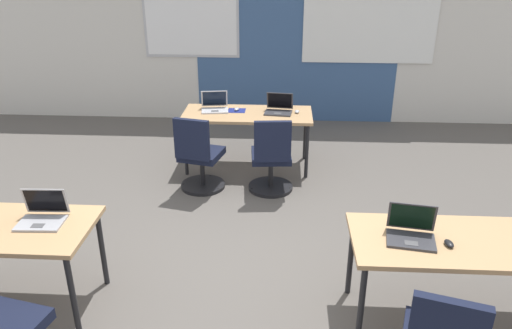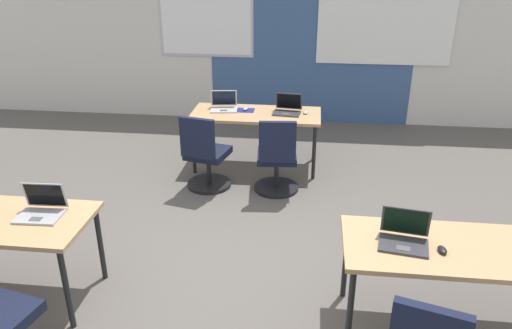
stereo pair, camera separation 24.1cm
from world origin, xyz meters
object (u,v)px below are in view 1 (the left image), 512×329
(desk_far_center, at_px, (247,118))
(mouse_far_right, at_px, (297,112))
(laptop_far_right, at_px, (279,108))
(chair_far_right, at_px, (271,162))
(laptop_near_right_inner, at_px, (411,232))
(laptop_near_left_inner, at_px, (43,215))
(chair_far_left, at_px, (199,160))
(laptop_far_left, at_px, (215,106))
(mouse_near_right_inner, at_px, (449,244))
(desk_near_right, at_px, (465,247))
(mouse_far_left, at_px, (237,109))

(desk_far_center, distance_m, mouse_far_right, 0.62)
(laptop_far_right, height_order, chair_far_right, laptop_far_right)
(laptop_far_right, relative_size, laptop_near_right_inner, 0.98)
(laptop_near_left_inner, bearing_deg, laptop_near_right_inner, -3.96)
(chair_far_left, bearing_deg, laptop_near_left_inner, 80.84)
(desk_far_center, relative_size, laptop_far_left, 4.33)
(laptop_far_right, distance_m, mouse_far_right, 0.23)
(desk_far_center, xyz_separation_m, mouse_near_right_inner, (1.61, -2.88, 0.08))
(laptop_far_right, distance_m, mouse_near_right_inner, 3.17)
(laptop_far_right, relative_size, chair_far_right, 0.39)
(desk_near_right, distance_m, laptop_near_right_inner, 0.40)
(laptop_far_left, xyz_separation_m, mouse_far_left, (0.28, -0.01, -0.03))
(chair_far_right, xyz_separation_m, mouse_near_right_inner, (1.28, -2.17, 0.36))
(chair_far_right, relative_size, mouse_near_right_inner, 8.68)
(mouse_near_right_inner, relative_size, laptop_near_left_inner, 0.31)
(laptop_near_right_inner, xyz_separation_m, laptop_far_left, (-1.78, 2.89, -0.00))
(mouse_far_left, distance_m, laptop_near_left_inner, 3.04)
(laptop_near_right_inner, bearing_deg, desk_near_right, 8.62)
(desk_near_right, bearing_deg, chair_far_right, 124.35)
(laptop_far_right, distance_m, mouse_far_left, 0.53)
(laptop_far_left, bearing_deg, mouse_near_right_inner, -64.08)
(desk_near_right, xyz_separation_m, chair_far_left, (-2.25, 2.09, -0.28))
(laptop_near_left_inner, bearing_deg, laptop_far_left, 69.70)
(desk_near_right, height_order, laptop_far_left, laptop_far_left)
(laptop_near_right_inner, distance_m, mouse_near_right_inner, 0.26)
(desk_near_right, height_order, laptop_near_right_inner, laptop_near_right_inner)
(desk_near_right, xyz_separation_m, mouse_far_left, (-1.89, 2.88, 0.08))
(desk_near_right, distance_m, laptop_near_left_inner, 3.09)
(desk_near_right, relative_size, desk_far_center, 1.00)
(laptop_near_right_inner, relative_size, chair_far_left, 0.40)
(chair_far_right, height_order, mouse_far_left, chair_far_right)
(chair_far_right, distance_m, mouse_near_right_inner, 2.54)
(desk_near_right, xyz_separation_m, mouse_near_right_inner, (-0.14, -0.08, 0.08))
(desk_far_center, bearing_deg, mouse_far_left, 149.37)
(mouse_near_right_inner, bearing_deg, laptop_far_right, 112.63)
(chair_far_right, xyz_separation_m, laptop_far_left, (-0.74, 0.81, 0.39))
(mouse_far_right, relative_size, chair_far_right, 0.11)
(mouse_far_left, bearing_deg, laptop_far_right, -3.98)
(laptop_near_right_inner, bearing_deg, laptop_near_left_inner, -172.17)
(laptop_far_right, xyz_separation_m, laptop_near_right_inner, (0.98, -2.84, 0.00))
(chair_far_right, xyz_separation_m, chair_far_left, (-0.82, 0.00, 0.00))
(laptop_far_right, distance_m, laptop_near_right_inner, 3.00)
(laptop_far_left, bearing_deg, laptop_near_left_inner, -116.37)
(mouse_near_right_inner, relative_size, chair_far_left, 0.12)
(desk_far_center, xyz_separation_m, laptop_near_left_inner, (-1.33, -2.72, 0.11))
(laptop_near_right_inner, relative_size, mouse_near_right_inner, 3.49)
(chair_far_right, distance_m, laptop_near_right_inner, 2.36)
(desk_far_center, relative_size, mouse_far_right, 15.64)
(mouse_far_left, xyz_separation_m, chair_far_left, (-0.36, -0.79, -0.36))
(mouse_far_right, relative_size, chair_far_left, 0.11)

